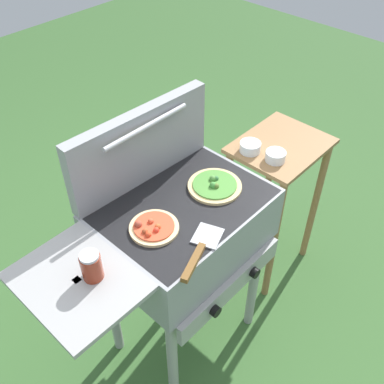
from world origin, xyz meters
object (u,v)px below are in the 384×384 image
object	(u,v)px
spatula	(199,251)
sauce_jar	(91,266)
prep_table	(275,183)
pizza_pepperoni	(153,227)
topping_bowl_far	(250,147)
grill	(182,232)
topping_bowl_near	(275,156)
pizza_veggie	(215,185)

from	to	relation	value
spatula	sauce_jar	bearing A→B (deg)	149.10
spatula	prep_table	distance (m)	0.89
sauce_jar	prep_table	bearing A→B (deg)	1.48
pizza_pepperoni	topping_bowl_far	distance (m)	0.69
sauce_jar	pizza_pepperoni	bearing A→B (deg)	1.98
grill	sauce_jar	world-z (taller)	sauce_jar
spatula	prep_table	size ratio (longest dim) A/B	0.32
topping_bowl_near	prep_table	bearing A→B (deg)	21.59
pizza_veggie	topping_bowl_near	xyz separation A→B (m)	(0.39, -0.02, -0.07)
prep_table	topping_bowl_near	world-z (taller)	topping_bowl_near
spatula	topping_bowl_near	distance (m)	0.70
pizza_veggie	topping_bowl_far	bearing A→B (deg)	15.73
grill	topping_bowl_near	bearing A→B (deg)	-4.53
sauce_jar	topping_bowl_far	xyz separation A→B (m)	(0.95, 0.10, -0.11)
pizza_veggie	grill	bearing A→B (deg)	170.84
grill	sauce_jar	xyz separation A→B (m)	(-0.42, -0.02, 0.19)
topping_bowl_near	topping_bowl_far	xyz separation A→B (m)	(-0.02, 0.12, 0.00)
topping_bowl_near	pizza_veggie	bearing A→B (deg)	177.37
pizza_pepperoni	topping_bowl_far	world-z (taller)	pizza_pepperoni
grill	pizza_veggie	distance (m)	0.22
pizza_veggie	spatula	xyz separation A→B (m)	(-0.28, -0.18, -0.00)
pizza_pepperoni	topping_bowl_far	size ratio (longest dim) A/B	1.82
pizza_veggie	sauce_jar	xyz separation A→B (m)	(-0.58, 0.00, 0.04)
spatula	prep_table	xyz separation A→B (m)	(0.80, 0.21, -0.33)
spatula	pizza_pepperoni	bearing A→B (deg)	99.55
pizza_veggie	topping_bowl_near	distance (m)	0.40
pizza_pepperoni	topping_bowl_near	world-z (taller)	pizza_pepperoni
pizza_veggie	spatula	bearing A→B (deg)	-147.92
pizza_pepperoni	topping_bowl_near	distance (m)	0.71
topping_bowl_near	topping_bowl_far	size ratio (longest dim) A/B	0.94
grill	pizza_veggie	size ratio (longest dim) A/B	4.61
pizza_pepperoni	pizza_veggie	xyz separation A→B (m)	(0.31, -0.01, -0.00)
grill	topping_bowl_far	distance (m)	0.54
spatula	prep_table	bearing A→B (deg)	14.56
pizza_veggie	spatula	world-z (taller)	pizza_veggie
pizza_veggie	sauce_jar	size ratio (longest dim) A/B	2.01
topping_bowl_near	topping_bowl_far	world-z (taller)	same
topping_bowl_near	sauce_jar	bearing A→B (deg)	178.83
sauce_jar	topping_bowl_near	size ratio (longest dim) A/B	1.14
prep_table	topping_bowl_far	world-z (taller)	topping_bowl_far
sauce_jar	pizza_veggie	bearing A→B (deg)	-0.19
grill	topping_bowl_far	size ratio (longest dim) A/B	10.00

